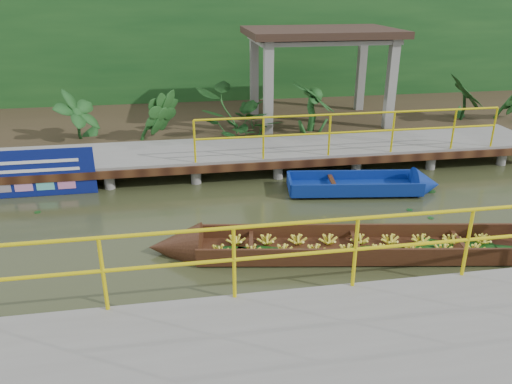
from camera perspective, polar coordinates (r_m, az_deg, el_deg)
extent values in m
plane|color=#2D3118|center=(9.66, 0.03, -4.45)|extent=(80.00, 80.00, 0.00)
cube|color=#372B1B|center=(16.57, -4.34, 8.02)|extent=(30.00, 8.00, 0.45)
cube|color=gray|center=(12.67, -2.62, 4.73)|extent=(16.00, 2.00, 0.15)
cube|color=black|center=(11.76, -2.00, 2.87)|extent=(16.00, 0.12, 0.18)
cylinder|color=yellow|center=(12.12, 11.03, 8.78)|extent=(7.50, 0.05, 0.05)
cylinder|color=yellow|center=(12.24, 10.88, 6.74)|extent=(7.50, 0.05, 0.05)
cylinder|color=yellow|center=(12.25, 10.86, 6.51)|extent=(0.05, 0.05, 1.00)
cylinder|color=gray|center=(12.20, -21.08, 1.06)|extent=(0.24, 0.24, 0.55)
cylinder|color=gray|center=(13.68, -19.92, 3.49)|extent=(0.24, 0.24, 0.55)
cylinder|color=gray|center=(11.94, -11.67, 1.69)|extent=(0.24, 0.24, 0.55)
cylinder|color=gray|center=(13.45, -11.53, 4.10)|extent=(0.24, 0.24, 0.55)
cylinder|color=gray|center=(12.02, -2.12, 2.30)|extent=(0.24, 0.24, 0.55)
cylinder|color=gray|center=(13.52, -3.02, 4.63)|extent=(0.24, 0.24, 0.55)
cylinder|color=gray|center=(12.42, 7.08, 2.81)|extent=(0.24, 0.24, 0.55)
cylinder|color=gray|center=(13.87, 5.24, 5.04)|extent=(0.24, 0.24, 0.55)
cylinder|color=gray|center=(13.11, 15.51, 3.23)|extent=(0.24, 0.24, 0.55)
cylinder|color=gray|center=(14.50, 12.95, 5.33)|extent=(0.24, 0.24, 0.55)
cylinder|color=gray|center=(14.06, 22.96, 3.53)|extent=(0.24, 0.24, 0.55)
cylinder|color=gray|center=(15.36, 19.91, 5.51)|extent=(0.24, 0.24, 0.55)
cylinder|color=gray|center=(12.02, -2.12, 2.30)|extent=(0.24, 0.24, 0.55)
cube|color=gray|center=(6.41, 16.12, -18.25)|extent=(18.00, 2.40, 0.70)
cylinder|color=yellow|center=(6.55, 13.24, -2.83)|extent=(10.00, 0.05, 0.05)
cylinder|color=yellow|center=(6.75, 12.90, -6.27)|extent=(10.00, 0.05, 0.05)
cylinder|color=yellow|center=(6.78, 12.86, -6.65)|extent=(0.05, 0.05, 1.00)
cube|color=gray|center=(14.11, 1.41, 11.22)|extent=(0.25, 0.25, 2.80)
cube|color=gray|center=(15.20, 15.13, 11.29)|extent=(0.25, 0.25, 2.80)
cube|color=gray|center=(16.43, -0.21, 12.86)|extent=(0.25, 0.25, 2.80)
cube|color=gray|center=(17.37, 11.90, 12.93)|extent=(0.25, 0.25, 2.80)
cube|color=gray|center=(15.50, 7.43, 16.94)|extent=(4.00, 2.60, 0.12)
cube|color=#322119|center=(15.48, 7.47, 17.68)|extent=(4.40, 3.00, 0.20)
cube|color=#154319|center=(18.68, -5.27, 15.21)|extent=(30.00, 0.80, 4.00)
cube|color=#351A0E|center=(9.27, 16.96, -6.39)|extent=(7.44, 2.09, 0.06)
cube|color=#351A0E|center=(9.60, 16.28, -4.38)|extent=(7.31, 1.23, 0.31)
cube|color=#351A0E|center=(8.82, 17.88, -7.09)|extent=(7.31, 1.23, 0.31)
cone|color=#351A0E|center=(8.92, -9.25, -6.26)|extent=(1.05, 1.02, 0.89)
cube|color=navy|center=(11.60, 11.09, 0.46)|extent=(3.04, 1.27, 0.10)
cube|color=navy|center=(11.96, 10.70, 1.78)|extent=(2.92, 0.46, 0.29)
cube|color=navy|center=(11.16, 11.61, 0.16)|extent=(2.92, 0.46, 0.29)
cube|color=navy|center=(11.33, 3.86, 0.93)|extent=(0.18, 0.88, 0.29)
cone|color=navy|center=(12.06, 18.87, 0.80)|extent=(0.69, 0.90, 0.82)
cube|color=black|center=(11.45, 8.76, 1.16)|extent=(0.22, 0.89, 0.05)
cube|color=navy|center=(12.14, -26.02, 1.80)|extent=(3.48, 0.03, 1.09)
cube|color=white|center=(12.04, -26.26, 2.97)|extent=(2.83, 0.01, 0.07)
cube|color=white|center=(12.10, -26.10, 2.08)|extent=(2.83, 0.01, 0.07)
imported|color=#154319|center=(14.38, -19.80, 8.33)|extent=(1.14, 1.14, 1.42)
imported|color=#154319|center=(14.16, -11.75, 8.98)|extent=(1.14, 1.14, 1.42)
imported|color=#154319|center=(14.28, -1.56, 9.56)|extent=(1.14, 1.14, 1.42)
imported|color=#154319|center=(14.69, 6.31, 9.80)|extent=(1.14, 1.14, 1.42)
imported|color=#154319|center=(16.73, 23.28, 9.70)|extent=(1.14, 1.14, 1.42)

